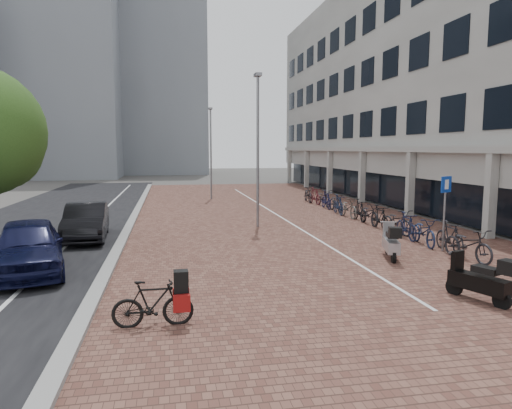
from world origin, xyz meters
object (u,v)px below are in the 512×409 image
at_px(scooter_front, 391,241).
at_px(scooter_mid, 479,278).
at_px(car_navy, 28,246).
at_px(parking_sign, 445,201).
at_px(car_dark, 86,221).
at_px(hero_bike, 153,303).

relative_size(scooter_front, scooter_mid, 1.02).
relative_size(car_navy, parking_sign, 1.74).
distance_m(car_dark, hero_bike, 9.92).
bearing_deg(car_navy, hero_bike, -66.52).
xyz_separation_m(car_dark, scooter_front, (10.00, -5.20, -0.12)).
distance_m(hero_bike, parking_sign, 10.70).
xyz_separation_m(car_navy, car_dark, (0.75, 4.81, -0.07)).
height_order(car_dark, hero_bike, car_dark).
height_order(car_navy, car_dark, car_navy).
relative_size(car_navy, hero_bike, 2.83).
bearing_deg(car_dark, parking_sign, -24.58).
xyz_separation_m(scooter_mid, parking_sign, (2.22, 4.80, 1.17)).
xyz_separation_m(car_navy, hero_bike, (3.55, -4.71, -0.27)).
bearing_deg(hero_bike, car_dark, 16.12).
bearing_deg(hero_bike, car_navy, 36.74).
xyz_separation_m(car_dark, hero_bike, (2.80, -9.52, -0.20)).
relative_size(scooter_front, parking_sign, 0.65).
distance_m(car_dark, scooter_mid, 13.72).
distance_m(car_navy, hero_bike, 5.90).
distance_m(car_navy, scooter_mid, 11.69).
bearing_deg(parking_sign, car_navy, 156.66).
bearing_deg(parking_sign, scooter_front, 170.99).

